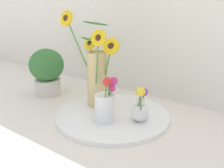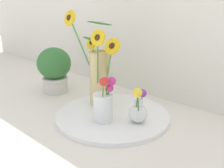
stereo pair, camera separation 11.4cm
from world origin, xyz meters
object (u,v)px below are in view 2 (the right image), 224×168
Objects in this scene: serving_tray at (112,115)px; vase_bulb_right at (138,109)px; vase_small_center at (104,104)px; mason_jar_sunflowers at (99,73)px; potted_plant at (54,68)px.

vase_bulb_right is (0.14, 0.01, 0.07)m from serving_tray.
vase_bulb_right is (0.12, 0.09, -0.02)m from vase_small_center.
mason_jar_sunflowers is 0.20m from vase_small_center.
potted_plant is (-0.49, 0.11, 0.04)m from vase_small_center.
mason_jar_sunflowers is at bearing 1.11° from potted_plant.
mason_jar_sunflowers is 0.28m from vase_bulb_right.
vase_bulb_right is (0.26, -0.03, -0.10)m from mason_jar_sunflowers.
mason_jar_sunflowers reaches higher than serving_tray.
potted_plant is at bearing -178.89° from mason_jar_sunflowers.
vase_small_center is at bearing -12.39° from potted_plant.
vase_small_center is (0.02, -0.08, 0.09)m from serving_tray.
serving_tray is 1.12× the size of mason_jar_sunflowers.
vase_small_center reaches higher than vase_bulb_right.
vase_small_center is at bearing -143.48° from vase_bulb_right.
vase_bulb_right is at bearing -6.21° from mason_jar_sunflowers.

